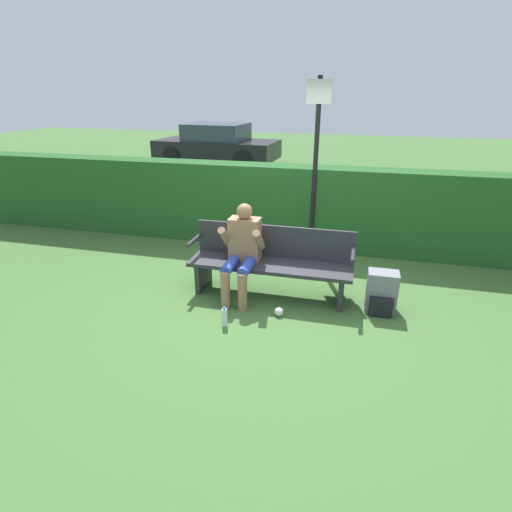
# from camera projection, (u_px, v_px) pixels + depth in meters

# --- Properties ---
(ground_plane) EXTENTS (40.00, 40.00, 0.00)m
(ground_plane) POSITION_uv_depth(u_px,v_px,m) (269.00, 294.00, 5.02)
(ground_plane) COLOR #426B33
(hedge_back) EXTENTS (12.00, 0.47, 1.30)m
(hedge_back) POSITION_uv_depth(u_px,v_px,m) (294.00, 207.00, 6.38)
(hedge_back) COLOR #235623
(hedge_back) RESTS_ON ground
(park_bench) EXTENTS (1.99, 0.50, 0.84)m
(park_bench) POSITION_uv_depth(u_px,v_px,m) (271.00, 261.00, 4.92)
(park_bench) COLOR #2D2D33
(park_bench) RESTS_ON ground
(person_seated) EXTENTS (0.51, 0.65, 1.14)m
(person_seated) POSITION_uv_depth(u_px,v_px,m) (242.00, 248.00, 4.79)
(person_seated) COLOR #997051
(person_seated) RESTS_ON ground
(backpack) EXTENTS (0.34, 0.31, 0.48)m
(backpack) POSITION_uv_depth(u_px,v_px,m) (382.00, 293.00, 4.58)
(backpack) COLOR slate
(backpack) RESTS_ON ground
(water_bottle) EXTENTS (0.06, 0.06, 0.23)m
(water_bottle) POSITION_uv_depth(u_px,v_px,m) (225.00, 317.00, 4.32)
(water_bottle) COLOR silver
(water_bottle) RESTS_ON ground
(signpost) EXTENTS (0.34, 0.09, 2.57)m
(signpost) POSITION_uv_depth(u_px,v_px,m) (316.00, 158.00, 5.78)
(signpost) COLOR black
(signpost) RESTS_ON ground
(parked_car) EXTENTS (4.27, 2.15, 1.33)m
(parked_car) POSITION_uv_depth(u_px,v_px,m) (217.00, 145.00, 13.77)
(parked_car) COLOR black
(parked_car) RESTS_ON ground
(litter_crumple) EXTENTS (0.10, 0.10, 0.10)m
(litter_crumple) POSITION_uv_depth(u_px,v_px,m) (279.00, 312.00, 4.53)
(litter_crumple) COLOR silver
(litter_crumple) RESTS_ON ground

